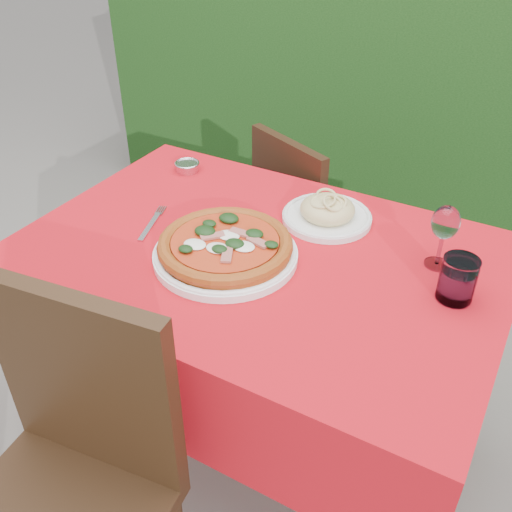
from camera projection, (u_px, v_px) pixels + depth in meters
The scene contains 11 objects.
ground at pixel (258, 433), 1.93m from camera, with size 60.00×60.00×0.00m, color #65605B.
hedge at pixel (430, 47), 2.51m from camera, with size 3.20×0.55×1.78m.
dining_table at pixel (259, 295), 1.59m from camera, with size 1.26×0.86×0.75m.
chair_near at pixel (69, 474), 1.19m from camera, with size 0.47×0.47×0.94m.
chair_far at pixel (304, 221), 2.16m from camera, with size 0.49×0.49×0.82m.
pizza_plate at pixel (225, 248), 1.45m from camera, with size 0.45×0.45×0.07m.
pasta_plate at pixel (327, 212), 1.61m from camera, with size 0.25×0.25×0.07m.
water_glass at pixel (457, 281), 1.31m from camera, with size 0.08×0.08×0.11m.
wine_glass at pixel (445, 225), 1.38m from camera, with size 0.07×0.07×0.17m.
fork at pixel (150, 226), 1.59m from camera, with size 0.03×0.20×0.01m, color silver.
steel_ramekin at pixel (187, 167), 1.88m from camera, with size 0.08×0.08×0.03m, color silver.
Camera 1 is at (0.60, -1.08, 1.59)m, focal length 40.00 mm.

